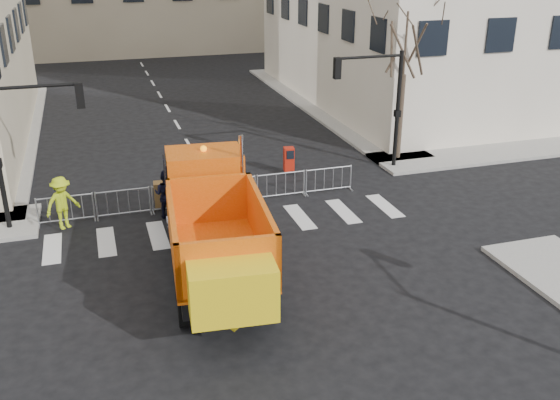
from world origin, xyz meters
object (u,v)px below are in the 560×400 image
object	(u,v)px
plow_truck	(214,223)
cop_a	(209,192)
cop_c	(169,195)
worker	(62,203)
newspaper_box	(289,159)
cop_b	(166,194)

from	to	relation	value
plow_truck	cop_a	bearing A→B (deg)	-4.11
cop_c	worker	xyz separation A→B (m)	(-3.81, -0.20, 0.24)
newspaper_box	worker	bearing A→B (deg)	-153.42
plow_truck	cop_c	xyz separation A→B (m)	(-0.73, 4.98, -0.93)
plow_truck	cop_b	xyz separation A→B (m)	(-0.83, 4.98, -0.87)
plow_truck	worker	world-z (taller)	plow_truck
worker	cop_b	bearing A→B (deg)	-24.95
plow_truck	cop_b	size ratio (longest dim) A/B	5.67
cop_b	cop_c	distance (m)	0.12
cop_a	cop_b	size ratio (longest dim) A/B	0.86
worker	cop_a	bearing A→B (deg)	-25.89
worker	newspaper_box	size ratio (longest dim) A/B	1.78
plow_truck	cop_a	xyz separation A→B (m)	(0.82, 4.98, -1.00)
plow_truck	newspaper_box	bearing A→B (deg)	-26.74
cop_c	cop_a	bearing A→B (deg)	134.21
plow_truck	newspaper_box	size ratio (longest dim) A/B	9.77
cop_b	cop_a	bearing A→B (deg)	-149.52
cop_a	worker	distance (m)	5.37
cop_a	plow_truck	bearing A→B (deg)	37.99
plow_truck	worker	bearing A→B (deg)	48.75
cop_a	newspaper_box	world-z (taller)	cop_a
plow_truck	cop_b	bearing A→B (deg)	14.69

